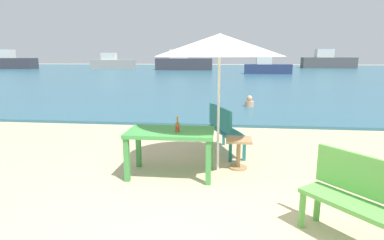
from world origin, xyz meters
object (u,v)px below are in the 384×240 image
at_px(patio_umbrella, 220,45).
at_px(boat_ferry, 328,61).
at_px(side_table_wood, 239,149).
at_px(boat_barge, 9,62).
at_px(boat_fishing_trawler, 112,63).
at_px(bench_green_left, 362,197).
at_px(boat_sailboat, 183,63).
at_px(bench_teal_center, 224,127).
at_px(beer_bottle_amber, 177,126).
at_px(picnic_table_green, 171,137).
at_px(boat_cargo_ship, 267,68).
at_px(swimmer_person, 249,102).

xyz_separation_m(patio_umbrella, boat_ferry, (13.76, 40.69, -1.12)).
height_order(patio_umbrella, side_table_wood, patio_umbrella).
height_order(boat_barge, boat_ferry, boat_ferry).
bearing_deg(patio_umbrella, boat_fishing_trawler, 112.53).
height_order(bench_green_left, boat_barge, boat_barge).
relative_size(boat_barge, boat_sailboat, 1.00).
relative_size(patio_umbrella, bench_teal_center, 1.84).
height_order(beer_bottle_amber, boat_ferry, boat_ferry).
xyz_separation_m(bench_teal_center, bench_green_left, (1.45, -3.05, 0.00)).
height_order(side_table_wood, bench_teal_center, bench_teal_center).
height_order(bench_green_left, boat_fishing_trawler, boat_fishing_trawler).
height_order(picnic_table_green, boat_ferry, boat_ferry).
height_order(boat_sailboat, boat_ferry, boat_ferry).
bearing_deg(boat_cargo_ship, swimmer_person, -98.54).
distance_m(swimmer_person, boat_barge, 40.07).
relative_size(boat_sailboat, boat_ferry, 0.96).
bearing_deg(bench_teal_center, boat_cargo_ship, 81.35).
bearing_deg(bench_teal_center, swimmer_person, 80.94).
relative_size(patio_umbrella, boat_cargo_ship, 0.52).
height_order(beer_bottle_amber, bench_green_left, beer_bottle_amber).
height_order(picnic_table_green, bench_teal_center, bench_teal_center).
bearing_deg(beer_bottle_amber, side_table_wood, 28.01).
relative_size(boat_ferry, boat_cargo_ship, 1.57).
distance_m(picnic_table_green, beer_bottle_amber, 0.26).
relative_size(bench_teal_center, swimmer_person, 3.05).
bearing_deg(picnic_table_green, boat_sailboat, 97.40).
distance_m(bench_teal_center, boat_barge, 43.48).
bearing_deg(boat_cargo_ship, patio_umbrella, -98.52).
xyz_separation_m(patio_umbrella, boat_fishing_trawler, (-14.81, 35.71, -1.30)).
distance_m(beer_bottle_amber, bench_green_left, 2.74).
bearing_deg(picnic_table_green, side_table_wood, 21.07).
relative_size(bench_green_left, swimmer_person, 2.82).
bearing_deg(boat_barge, side_table_wood, -50.04).
relative_size(patio_umbrella, bench_green_left, 1.99).
xyz_separation_m(side_table_wood, swimmer_person, (0.61, 6.41, -0.11)).
bearing_deg(beer_bottle_amber, bench_teal_center, 62.69).
distance_m(picnic_table_green, bench_green_left, 2.89).
height_order(beer_bottle_amber, bench_teal_center, beer_bottle_amber).
distance_m(bench_teal_center, boat_sailboat, 32.85).
relative_size(patio_umbrella, boat_barge, 0.34).
xyz_separation_m(picnic_table_green, bench_teal_center, (0.85, 1.31, -0.11)).
height_order(beer_bottle_amber, side_table_wood, beer_bottle_amber).
bearing_deg(swimmer_person, boat_sailboat, 102.82).
bearing_deg(boat_sailboat, swimmer_person, -77.18).
distance_m(picnic_table_green, bench_teal_center, 1.57).
relative_size(swimmer_person, boat_ferry, 0.06).
height_order(side_table_wood, boat_sailboat, boat_sailboat).
bearing_deg(boat_sailboat, boat_ferry, 21.04).
bearing_deg(patio_umbrella, swimmer_person, 81.53).
bearing_deg(swimmer_person, bench_green_left, -86.23).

